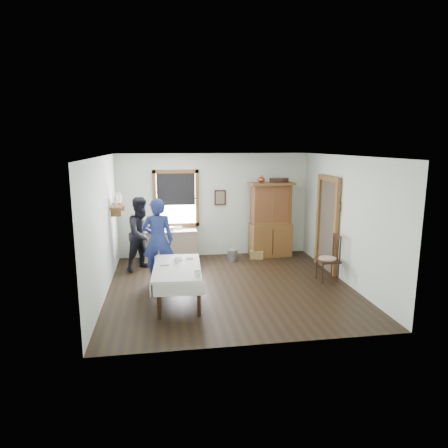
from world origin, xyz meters
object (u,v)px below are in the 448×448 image
object	(u,v)px
spindle_chair	(328,258)
pail	(233,255)
work_counter	(170,245)
dining_table	(177,284)
woman_blue	(158,243)
wicker_basket	(257,255)
china_hutch	(271,220)
figure_dark	(142,236)

from	to	relation	value
spindle_chair	pail	world-z (taller)	spindle_chair
work_counter	spindle_chair	bearing A→B (deg)	-32.45
work_counter	dining_table	distance (m)	2.83
dining_table	woman_blue	bearing A→B (deg)	106.27
work_counter	wicker_basket	size ratio (longest dim) A/B	3.96
dining_table	pail	world-z (taller)	dining_table
china_hutch	spindle_chair	bearing A→B (deg)	-75.64
dining_table	wicker_basket	bearing A→B (deg)	50.30
china_hutch	dining_table	distance (m)	3.84
work_counter	woman_blue	distance (m)	1.69
wicker_basket	work_counter	bearing A→B (deg)	173.97
china_hutch	wicker_basket	xyz separation A→B (m)	(-0.41, -0.19, -0.88)
work_counter	woman_blue	world-z (taller)	woman_blue
work_counter	china_hutch	bearing A→B (deg)	-0.25
china_hutch	pail	distance (m)	1.39
dining_table	woman_blue	world-z (taller)	woman_blue
spindle_chair	wicker_basket	world-z (taller)	spindle_chair
spindle_chair	pail	distance (m)	2.57
spindle_chair	woman_blue	bearing A→B (deg)	170.81
pail	work_counter	bearing A→B (deg)	167.59
pail	woman_blue	size ratio (longest dim) A/B	0.17
spindle_chair	woman_blue	xyz separation A→B (m)	(-3.62, 0.58, 0.32)
dining_table	pail	bearing A→B (deg)	58.91
work_counter	pail	world-z (taller)	work_counter
wicker_basket	china_hutch	bearing A→B (deg)	25.02
figure_dark	work_counter	bearing A→B (deg)	8.50
china_hutch	wicker_basket	world-z (taller)	china_hutch
pail	china_hutch	bearing A→B (deg)	15.88
dining_table	figure_dark	distance (m)	2.28
china_hutch	wicker_basket	distance (m)	0.99
dining_table	figure_dark	xyz separation A→B (m)	(-0.73, 2.12, 0.46)
china_hutch	spindle_chair	world-z (taller)	china_hutch
wicker_basket	figure_dark	size ratio (longest dim) A/B	0.21
work_counter	spindle_chair	distance (m)	3.99
woman_blue	china_hutch	bearing A→B (deg)	-150.18
pail	wicker_basket	size ratio (longest dim) A/B	0.84
work_counter	dining_table	bearing A→B (deg)	-87.69
dining_table	spindle_chair	xyz separation A→B (m)	(3.26, 0.65, 0.18)
spindle_chair	pail	xyz separation A→B (m)	(-1.77, 1.83, -0.37)
dining_table	figure_dark	bearing A→B (deg)	108.92
work_counter	figure_dark	bearing A→B (deg)	-131.57
dining_table	china_hutch	bearing A→B (deg)	47.35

